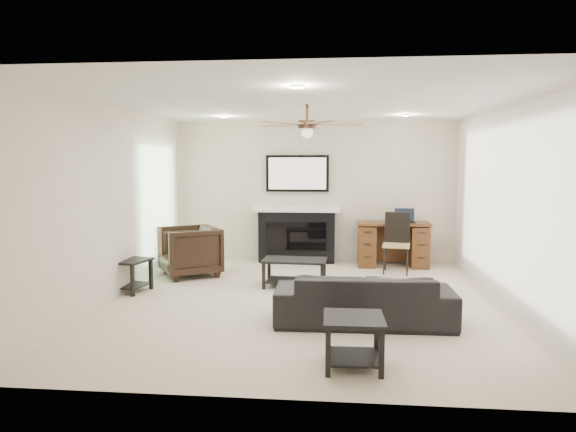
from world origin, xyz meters
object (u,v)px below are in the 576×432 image
object	(u,v)px
coffee_table	(295,273)
fireplace_unit	(297,209)
sofa	(364,298)
desk	(393,244)
armchair	(190,251)

from	to	relation	value
coffee_table	fireplace_unit	world-z (taller)	fireplace_unit
sofa	coffee_table	world-z (taller)	sofa
fireplace_unit	coffee_table	bearing A→B (deg)	-86.43
sofa	desk	world-z (taller)	desk
sofa	fireplace_unit	distance (m)	3.62
sofa	fireplace_unit	size ratio (longest dim) A/B	1.02
armchair	desk	distance (m)	3.42
coffee_table	desk	xyz separation A→B (m)	(1.55, 1.60, 0.18)
fireplace_unit	desk	bearing A→B (deg)	-6.97
coffee_table	desk	size ratio (longest dim) A/B	0.74
desk	sofa	bearing A→B (deg)	-101.46
sofa	armchair	bearing A→B (deg)	-40.53
sofa	coffee_table	distance (m)	1.84
fireplace_unit	desk	xyz separation A→B (m)	(1.66, -0.20, -0.57)
fireplace_unit	desk	size ratio (longest dim) A/B	1.57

